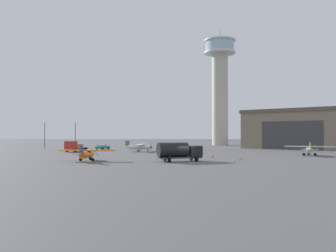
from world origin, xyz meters
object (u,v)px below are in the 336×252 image
at_px(airplane_white, 139,147).
at_px(truck_flatbed_red, 74,147).
at_px(car_teal, 103,147).
at_px(light_post_west, 75,133).
at_px(airplane_orange, 87,154).
at_px(light_post_east, 45,132).
at_px(traffic_cone_near_left, 212,156).
at_px(traffic_cone_near_right, 234,159).
at_px(control_tower, 220,82).
at_px(airplane_silver, 309,149).
at_px(truck_fuel_tanker_black, 178,151).
at_px(traffic_cone_mid_apron, 240,158).

relative_size(airplane_white, truck_flatbed_red, 1.17).
bearing_deg(car_teal, light_post_west, 96.44).
distance_m(airplane_orange, light_post_east, 49.32).
bearing_deg(traffic_cone_near_left, traffic_cone_near_right, -73.98).
distance_m(truck_flatbed_red, light_post_east, 22.04).
distance_m(light_post_west, traffic_cone_near_left, 47.67).
bearing_deg(control_tower, car_teal, -138.60).
height_order(airplane_silver, truck_fuel_tanker_black, truck_fuel_tanker_black).
distance_m(truck_fuel_tanker_black, light_post_east, 57.97).
relative_size(airplane_silver, airplane_orange, 1.05).
xyz_separation_m(truck_flatbed_red, traffic_cone_near_right, (33.11, -26.28, -0.97)).
bearing_deg(light_post_east, truck_fuel_tanker_black, -49.44).
relative_size(car_teal, light_post_east, 0.63).
height_order(control_tower, airplane_silver, control_tower).
distance_m(light_post_west, traffic_cone_near_right, 55.44).
bearing_deg(truck_fuel_tanker_black, airplane_orange, 158.05).
xyz_separation_m(car_teal, traffic_cone_near_left, (26.38, -30.12, -0.42)).
bearing_deg(truck_flatbed_red, airplane_silver, 90.91).
relative_size(airplane_orange, traffic_cone_near_left, 13.28).
bearing_deg(control_tower, light_post_west, -146.28).
height_order(traffic_cone_near_left, traffic_cone_near_right, traffic_cone_near_left).
distance_m(truck_fuel_tanker_black, traffic_cone_near_right, 9.02).
height_order(airplane_silver, light_post_west, light_post_west).
height_order(car_teal, light_post_west, light_post_west).
height_order(control_tower, car_teal, control_tower).
bearing_deg(airplane_orange, traffic_cone_near_right, -88.96).
distance_m(airplane_silver, traffic_cone_near_left, 20.22).
height_order(control_tower, airplane_orange, control_tower).
bearing_deg(truck_fuel_tanker_black, light_post_west, 104.14).
bearing_deg(traffic_cone_near_left, truck_flatbed_red, 149.89).
distance_m(airplane_silver, truck_fuel_tanker_black, 29.47).
height_order(airplane_white, light_post_east, light_post_east).
height_order(airplane_white, light_post_west, light_post_west).
xyz_separation_m(airplane_orange, truck_fuel_tanker_black, (14.58, -0.52, 0.45)).
relative_size(light_post_west, light_post_east, 0.98).
distance_m(airplane_white, car_teal, 15.22).
distance_m(airplane_silver, light_post_west, 61.12).
relative_size(airplane_silver, car_teal, 1.89).
bearing_deg(traffic_cone_mid_apron, truck_flatbed_red, 145.32).
relative_size(light_post_west, traffic_cone_mid_apron, 10.59).
relative_size(truck_flatbed_red, traffic_cone_near_left, 11.36).
height_order(truck_flatbed_red, light_post_west, light_post_west).
relative_size(truck_fuel_tanker_black, car_teal, 1.51).
bearing_deg(traffic_cone_near_right, traffic_cone_near_left, 106.02).
distance_m(airplane_silver, traffic_cone_mid_apron, 19.12).
bearing_deg(car_teal, airplane_white, -110.84).
bearing_deg(airplane_silver, airplane_orange, 127.38).
distance_m(airplane_white, truck_fuel_tanker_black, 30.01).
bearing_deg(airplane_orange, truck_fuel_tanker_black, -91.09).
relative_size(airplane_silver, light_post_east, 1.19).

